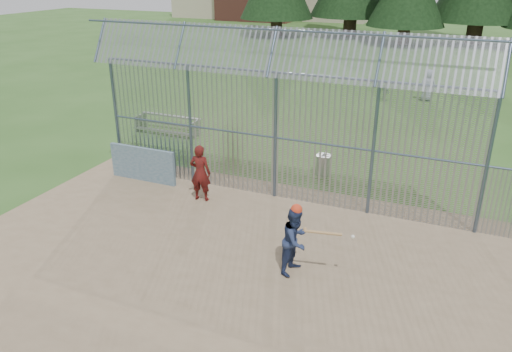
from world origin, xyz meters
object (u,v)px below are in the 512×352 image
at_px(dugout_wall, 143,164).
at_px(onlooker, 200,173).
at_px(batter, 295,240).
at_px(bleacher, 168,124).
at_px(trash_can, 323,165).

distance_m(dugout_wall, onlooker, 2.65).
relative_size(batter, onlooker, 0.92).
height_order(dugout_wall, onlooker, onlooker).
bearing_deg(dugout_wall, bleacher, 113.59).
xyz_separation_m(batter, onlooker, (-4.03, 2.62, 0.07)).
distance_m(dugout_wall, trash_can, 6.28).
bearing_deg(batter, dugout_wall, 75.34).
relative_size(batter, bleacher, 0.56).
height_order(dugout_wall, bleacher, dugout_wall).
xyz_separation_m(batter, trash_can, (-1.06, 6.12, -0.48)).
distance_m(dugout_wall, batter, 7.33).
bearing_deg(onlooker, trash_can, -137.95).
relative_size(dugout_wall, trash_can, 3.05).
xyz_separation_m(dugout_wall, trash_can, (5.54, 2.94, -0.24)).
distance_m(onlooker, trash_can, 4.62).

